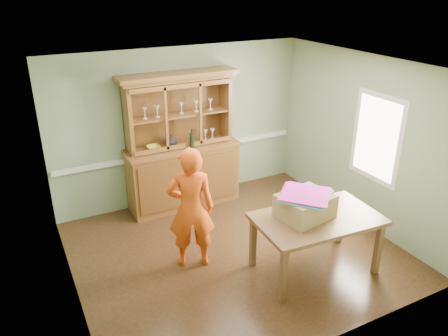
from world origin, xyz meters
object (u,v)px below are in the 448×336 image
dining_table (317,223)px  cardboard_box (305,206)px  person (191,209)px  china_hutch (182,161)px

dining_table → cardboard_box: size_ratio=2.54×
dining_table → person: (-1.43, 0.88, 0.15)m
dining_table → person: bearing=151.9°
cardboard_box → person: size_ratio=0.38×
cardboard_box → person: 1.51m
china_hutch → person: 1.81m
cardboard_box → dining_table: bearing=-33.8°
person → dining_table: bearing=168.1°
china_hutch → person: bearing=-108.3°
cardboard_box → person: person is taller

